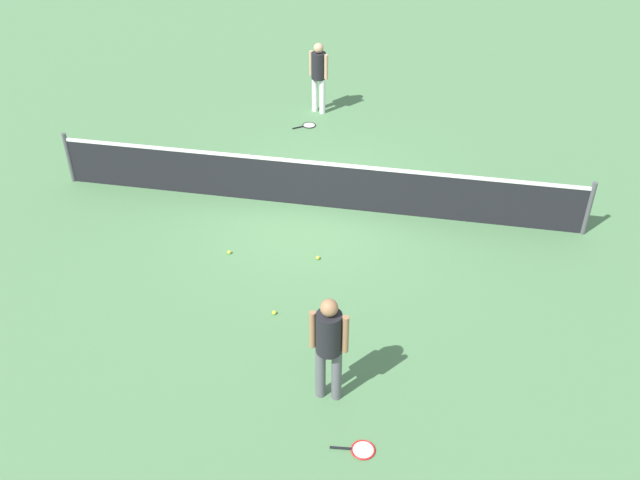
{
  "coord_description": "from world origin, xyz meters",
  "views": [
    {
      "loc": [
        2.3,
        -11.37,
        7.38
      ],
      "look_at": [
        0.57,
        -2.37,
        0.9
      ],
      "focal_mm": 39.91,
      "sensor_mm": 36.0,
      "label": 1
    }
  ],
  "objects_px": {
    "player_far_side": "(319,72)",
    "tennis_ball_midcourt": "(274,313)",
    "tennis_racket_near_player": "(361,450)",
    "player_near_side": "(329,342)",
    "tennis_racket_far_player": "(308,125)",
    "tennis_ball_by_net": "(318,258)",
    "tennis_ball_near_player": "(229,252)"
  },
  "relations": [
    {
      "from": "player_far_side",
      "to": "tennis_ball_midcourt",
      "type": "relative_size",
      "value": 25.76
    },
    {
      "from": "tennis_racket_near_player",
      "to": "player_far_side",
      "type": "bearing_deg",
      "value": 104.04
    },
    {
      "from": "player_near_side",
      "to": "tennis_racket_far_player",
      "type": "bearing_deg",
      "value": 103.6
    },
    {
      "from": "tennis_ball_by_net",
      "to": "tennis_ball_midcourt",
      "type": "bearing_deg",
      "value": -104.4
    },
    {
      "from": "tennis_ball_midcourt",
      "to": "tennis_ball_near_player",
      "type": "bearing_deg",
      "value": 129.44
    },
    {
      "from": "player_far_side",
      "to": "tennis_ball_near_player",
      "type": "relative_size",
      "value": 25.76
    },
    {
      "from": "player_near_side",
      "to": "tennis_racket_near_player",
      "type": "xyz_separation_m",
      "value": [
        0.57,
        -0.83,
        -1.0
      ]
    },
    {
      "from": "player_far_side",
      "to": "tennis_ball_near_player",
      "type": "distance_m",
      "value": 6.09
    },
    {
      "from": "tennis_ball_near_player",
      "to": "tennis_ball_midcourt",
      "type": "xyz_separation_m",
      "value": [
        1.16,
        -1.41,
        0.0
      ]
    },
    {
      "from": "player_near_side",
      "to": "tennis_racket_far_player",
      "type": "distance_m",
      "value": 8.39
    },
    {
      "from": "player_near_side",
      "to": "tennis_racket_far_player",
      "type": "xyz_separation_m",
      "value": [
        -1.96,
        8.1,
        -1.0
      ]
    },
    {
      "from": "tennis_racket_near_player",
      "to": "tennis_ball_by_net",
      "type": "distance_m",
      "value": 4.09
    },
    {
      "from": "tennis_racket_far_player",
      "to": "tennis_ball_midcourt",
      "type": "relative_size",
      "value": 8.66
    },
    {
      "from": "player_near_side",
      "to": "tennis_ball_by_net",
      "type": "relative_size",
      "value": 25.76
    },
    {
      "from": "tennis_racket_near_player",
      "to": "player_near_side",
      "type": "bearing_deg",
      "value": 124.59
    },
    {
      "from": "tennis_racket_far_player",
      "to": "tennis_ball_by_net",
      "type": "bearing_deg",
      "value": -76.44
    },
    {
      "from": "tennis_racket_far_player",
      "to": "tennis_ball_midcourt",
      "type": "height_order",
      "value": "tennis_ball_midcourt"
    },
    {
      "from": "tennis_racket_near_player",
      "to": "tennis_ball_by_net",
      "type": "bearing_deg",
      "value": 108.71
    },
    {
      "from": "player_far_side",
      "to": "tennis_ball_by_net",
      "type": "distance_m",
      "value": 6.05
    },
    {
      "from": "player_near_side",
      "to": "tennis_racket_far_player",
      "type": "height_order",
      "value": "player_near_side"
    },
    {
      "from": "tennis_ball_midcourt",
      "to": "tennis_racket_near_player",
      "type": "bearing_deg",
      "value": -53.75
    },
    {
      "from": "tennis_racket_far_player",
      "to": "tennis_ball_near_player",
      "type": "relative_size",
      "value": 8.66
    },
    {
      "from": "tennis_ball_midcourt",
      "to": "tennis_racket_far_player",
      "type": "bearing_deg",
      "value": 97.11
    },
    {
      "from": "tennis_ball_near_player",
      "to": "tennis_ball_by_net",
      "type": "distance_m",
      "value": 1.56
    },
    {
      "from": "player_near_side",
      "to": "tennis_ball_midcourt",
      "type": "xyz_separation_m",
      "value": [
        -1.14,
        1.5,
        -0.98
      ]
    },
    {
      "from": "player_near_side",
      "to": "tennis_ball_near_player",
      "type": "height_order",
      "value": "player_near_side"
    },
    {
      "from": "tennis_racket_far_player",
      "to": "tennis_racket_near_player",
      "type": "bearing_deg",
      "value": -74.17
    },
    {
      "from": "player_far_side",
      "to": "tennis_ball_by_net",
      "type": "height_order",
      "value": "player_far_side"
    },
    {
      "from": "player_near_side",
      "to": "tennis_ball_midcourt",
      "type": "bearing_deg",
      "value": 127.14
    },
    {
      "from": "player_near_side",
      "to": "tennis_racket_near_player",
      "type": "relative_size",
      "value": 2.85
    },
    {
      "from": "tennis_ball_by_net",
      "to": "tennis_racket_near_player",
      "type": "bearing_deg",
      "value": -71.29
    },
    {
      "from": "player_near_side",
      "to": "tennis_ball_by_net",
      "type": "bearing_deg",
      "value": 103.66
    }
  ]
}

